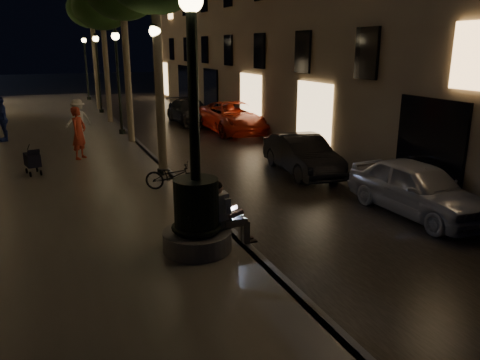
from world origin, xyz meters
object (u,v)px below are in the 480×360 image
pedestrian_red (79,133)px  pedestrian_white (78,119)px  tree_third (102,8)px  tree_far (91,10)px  car_third (233,117)px  lamp_curb_d (86,59)px  stroller (32,160)px  lamp_curb_a (157,79)px  lamp_curb_b (118,68)px  pedestrian_blue (2,119)px  car_second (302,155)px  fountain_lamppost (196,203)px  car_front (418,188)px  bicycle (172,176)px  car_rear (190,111)px  lamp_curb_c (98,63)px  seated_man_laptop (225,212)px

pedestrian_red → pedestrian_white: size_ratio=1.07×
pedestrian_red → tree_third: bearing=21.4°
tree_far → car_third: size_ratio=1.38×
tree_far → lamp_curb_d: tree_far is taller
stroller → tree_far: bearing=63.7°
lamp_curb_a → pedestrian_white: size_ratio=2.68×
lamp_curb_b → pedestrian_blue: 5.46m
tree_third → car_second: bearing=-70.2°
fountain_lamppost → lamp_curb_d: (0.70, 30.00, 2.02)m
lamp_curb_b → car_second: lamp_curb_b is taller
lamp_curb_b → pedestrian_white: 2.99m
car_front → bicycle: bearing=142.4°
car_front → pedestrian_white: pedestrian_white is taller
lamp_curb_d → car_rear: 13.94m
lamp_curb_b → tree_third: bearing=90.0°
tree_third → pedestrian_blue: tree_third is taller
fountain_lamppost → pedestrian_red: 9.50m
lamp_curb_b → bicycle: lamp_curb_b is taller
lamp_curb_a → car_front: bearing=-46.5°
fountain_lamppost → tree_third: 18.68m
car_second → stroller: bearing=168.0°
tree_far → car_third: (5.42, -10.57, -5.68)m
lamp_curb_a → bicycle: size_ratio=3.01×
car_second → pedestrian_white: pedestrian_white is taller
fountain_lamppost → tree_far: size_ratio=0.69×
lamp_curb_c → lamp_curb_a: bearing=-90.0°
seated_man_laptop → car_rear: 17.56m
seated_man_laptop → car_third: 14.54m
lamp_curb_b → car_rear: lamp_curb_b is taller
fountain_lamppost → car_front: size_ratio=1.27×
lamp_curb_a → lamp_curb_d: 24.00m
pedestrian_white → car_third: bearing=160.1°
lamp_curb_d → car_third: size_ratio=0.89×
fountain_lamppost → car_third: bearing=65.2°
lamp_curb_d → pedestrian_white: lamp_curb_d is taller
car_second → pedestrian_white: (-6.62, 8.24, 0.44)m
tree_far → car_third: 13.17m
car_second → seated_man_laptop: bearing=-128.5°
tree_far → car_second: tree_far is taller
tree_far → lamp_curb_c: bearing=-92.3°
pedestrian_blue → lamp_curb_d: bearing=149.7°
car_third → bicycle: 10.77m
tree_far → pedestrian_white: 12.14m
tree_third → pedestrian_red: tree_third is taller
pedestrian_blue → pedestrian_white: bearing=60.8°
seated_man_laptop → lamp_curb_c: 22.12m
lamp_curb_b → car_third: bearing=-5.9°
lamp_curb_b → car_front: size_ratio=1.18×
pedestrian_white → pedestrian_blue: (-3.09, 0.92, 0.08)m
car_front → car_second: (-0.69, 4.69, -0.04)m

